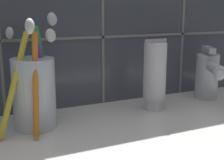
# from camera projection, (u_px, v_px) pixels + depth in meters

# --- Properties ---
(sink_counter) EXTENTS (0.78, 0.35, 0.02)m
(sink_counter) POSITION_uv_depth(u_px,v_px,m) (135.00, 139.00, 0.49)
(sink_counter) COLOR silver
(sink_counter) RESTS_ON ground
(tile_wall_backsplash) EXTENTS (0.88, 0.02, 0.41)m
(tile_wall_backsplash) POSITION_uv_depth(u_px,v_px,m) (92.00, 11.00, 0.61)
(tile_wall_backsplash) COLOR #4C515B
(tile_wall_backsplash) RESTS_ON ground
(toothbrush_cup) EXTENTS (0.13, 0.15, 0.19)m
(toothbrush_cup) POSITION_uv_depth(u_px,v_px,m) (34.00, 90.00, 0.50)
(toothbrush_cup) COLOR silver
(toothbrush_cup) RESTS_ON sink_counter
(toothpaste_tube) EXTENTS (0.05, 0.04, 0.14)m
(toothpaste_tube) POSITION_uv_depth(u_px,v_px,m) (155.00, 75.00, 0.59)
(toothpaste_tube) COLOR white
(toothpaste_tube) RESTS_ON sink_counter
(sink_faucet) EXTENTS (0.07, 0.11, 0.11)m
(sink_faucet) POSITION_uv_depth(u_px,v_px,m) (208.00, 74.00, 0.67)
(sink_faucet) COLOR silver
(sink_faucet) RESTS_ON sink_counter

